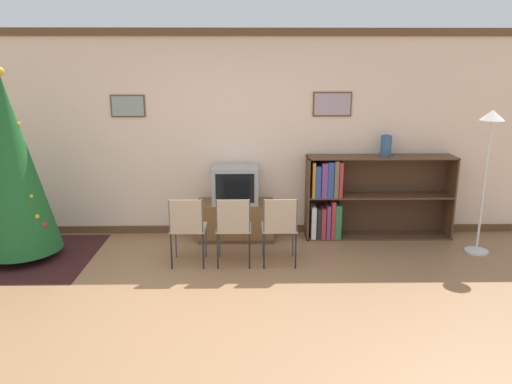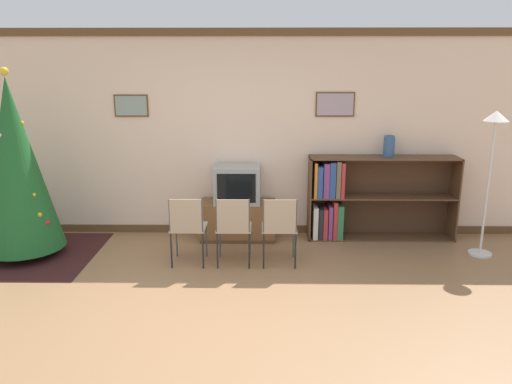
% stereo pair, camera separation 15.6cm
% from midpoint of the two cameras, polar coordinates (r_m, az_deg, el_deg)
% --- Properties ---
extents(ground_plane, '(24.00, 24.00, 0.00)m').
position_cam_midpoint_polar(ground_plane, '(4.69, -3.15, -14.56)').
color(ground_plane, '#936B47').
extents(wall_back, '(8.86, 0.11, 2.70)m').
position_cam_midpoint_polar(wall_back, '(6.66, -1.86, 6.57)').
color(wall_back, beige).
rests_on(wall_back, ground_plane).
extents(area_rug, '(1.68, 1.58, 0.01)m').
position_cam_midpoint_polar(area_rug, '(6.72, -24.13, -6.54)').
color(area_rug, '#381919').
rests_on(area_rug, ground_plane).
extents(christmas_tree, '(0.95, 0.95, 2.23)m').
position_cam_midpoint_polar(christmas_tree, '(6.43, -25.15, 2.75)').
color(christmas_tree, maroon).
rests_on(christmas_tree, area_rug).
extents(tv_console, '(1.00, 0.46, 0.51)m').
position_cam_midpoint_polar(tv_console, '(6.62, -1.44, -3.24)').
color(tv_console, brown).
rests_on(tv_console, ground_plane).
extents(television, '(0.59, 0.44, 0.48)m').
position_cam_midpoint_polar(television, '(6.48, -1.47, 0.89)').
color(television, '#9E9E99').
rests_on(television, tv_console).
extents(folding_chair_left, '(0.40, 0.40, 0.82)m').
position_cam_midpoint_polar(folding_chair_left, '(5.73, -7.06, -3.92)').
color(folding_chair_left, tan).
rests_on(folding_chair_left, ground_plane).
extents(folding_chair_center, '(0.40, 0.40, 0.82)m').
position_cam_midpoint_polar(folding_chair_center, '(5.68, -1.80, -3.97)').
color(folding_chair_center, tan).
rests_on(folding_chair_center, ground_plane).
extents(folding_chair_right, '(0.40, 0.40, 0.82)m').
position_cam_midpoint_polar(folding_chair_right, '(5.68, 3.49, -3.99)').
color(folding_chair_right, tan).
rests_on(folding_chair_right, ground_plane).
extents(bookshelf, '(1.92, 0.36, 1.10)m').
position_cam_midpoint_polar(bookshelf, '(6.72, 11.87, -0.81)').
color(bookshelf, brown).
rests_on(bookshelf, ground_plane).
extents(vase, '(0.14, 0.14, 0.27)m').
position_cam_midpoint_polar(vase, '(6.69, 15.62, 5.11)').
color(vase, '#335684').
rests_on(vase, bookshelf).
extents(standing_lamp, '(0.28, 0.28, 1.75)m').
position_cam_midpoint_polar(standing_lamp, '(6.45, 26.08, 4.75)').
color(standing_lamp, silver).
rests_on(standing_lamp, ground_plane).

